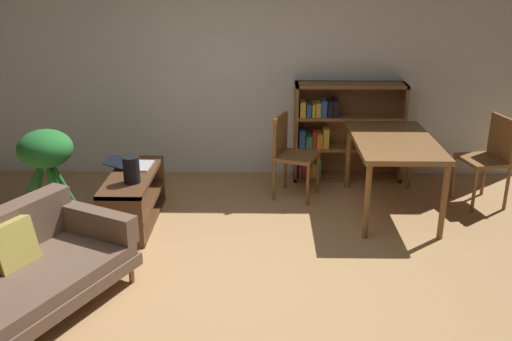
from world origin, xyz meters
TOP-DOWN VIEW (x-y plane):
  - ground_plane at (0.00, 0.00)m, footprint 8.16×8.16m
  - back_wall_panel at (0.00, 2.70)m, footprint 6.80×0.10m
  - fabric_couch at (-1.54, -0.47)m, footprint 1.56×1.98m
  - media_console at (-0.99, 1.20)m, footprint 0.42×1.14m
  - open_laptop at (-1.04, 1.43)m, footprint 0.46×0.34m
  - desk_speaker at (-0.93, 0.98)m, footprint 0.15×0.15m
  - potted_floor_plant at (-1.81, 1.22)m, footprint 0.55×0.52m
  - dining_table at (1.60, 1.53)m, footprint 0.80×1.38m
  - dining_chair_near at (0.58, 1.92)m, footprint 0.54×0.54m
  - dining_chair_far at (2.67, 1.76)m, footprint 0.49×0.53m
  - bookshelf at (1.19, 2.52)m, footprint 1.27×0.32m

SIDE VIEW (x-z plane):
  - ground_plane at x=0.00m, z-range 0.00..0.00m
  - media_console at x=-0.99m, z-range -0.01..0.50m
  - fabric_couch at x=-1.54m, z-range -0.01..0.70m
  - dining_chair_near at x=0.58m, z-range 0.06..0.97m
  - open_laptop at x=-1.04m, z-range 0.49..0.57m
  - dining_chair_far at x=2.67m, z-range 0.07..1.02m
  - bookshelf at x=1.19m, z-range 0.00..1.15m
  - desk_speaker at x=-0.93m, z-range 0.51..0.76m
  - potted_floor_plant at x=-1.81m, z-range 0.19..1.13m
  - dining_table at x=1.60m, z-range 0.31..1.09m
  - back_wall_panel at x=0.00m, z-range 0.00..2.70m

